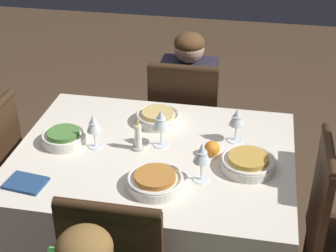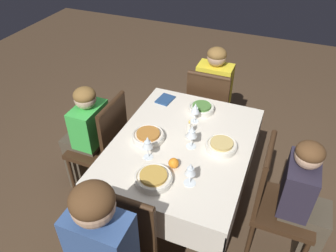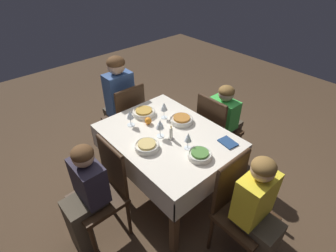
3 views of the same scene
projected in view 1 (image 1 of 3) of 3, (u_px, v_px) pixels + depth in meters
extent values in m
cube|color=silver|center=(154.00, 156.00, 2.16)|extent=(1.16, 0.90, 0.04)
cube|color=silver|center=(172.00, 128.00, 2.60)|extent=(1.16, 0.01, 0.20)
cube|color=silver|center=(128.00, 251.00, 1.85)|extent=(1.16, 0.01, 0.20)
cube|color=silver|center=(290.00, 194.00, 2.13)|extent=(0.01, 0.90, 0.20)
cube|color=silver|center=(29.00, 165.00, 2.32)|extent=(0.01, 0.90, 0.20)
cube|color=brown|center=(269.00, 189.00, 2.60)|extent=(0.06, 0.06, 0.73)
cube|color=brown|center=(76.00, 167.00, 2.76)|extent=(0.06, 0.06, 0.73)
cube|color=#382314|center=(321.00, 198.00, 2.02)|extent=(0.03, 0.36, 0.45)
cylinder|color=#382314|center=(330.00, 150.00, 1.91)|extent=(0.04, 0.35, 0.04)
cylinder|color=#382314|center=(106.00, 208.00, 1.62)|extent=(0.35, 0.04, 0.04)
cube|color=#382314|center=(1.00, 155.00, 2.28)|extent=(0.03, 0.36, 0.45)
cylinder|color=#382314|center=(29.00, 214.00, 2.67)|extent=(0.03, 0.03, 0.43)
cube|color=#382314|center=(187.00, 131.00, 2.93)|extent=(0.39, 0.39, 0.04)
cube|color=#382314|center=(182.00, 108.00, 2.66)|extent=(0.36, 0.03, 0.45)
cylinder|color=#382314|center=(183.00, 68.00, 2.54)|extent=(0.35, 0.04, 0.04)
cylinder|color=#382314|center=(217.00, 152.00, 3.17)|extent=(0.03, 0.03, 0.43)
cylinder|color=#382314|center=(164.00, 146.00, 3.22)|extent=(0.03, 0.03, 0.43)
cylinder|color=#382314|center=(211.00, 184.00, 2.88)|extent=(0.03, 0.03, 0.43)
cylinder|color=#382314|center=(152.00, 178.00, 2.94)|extent=(0.03, 0.03, 0.43)
ellipsoid|color=brown|center=(84.00, 248.00, 1.43)|extent=(0.16, 0.16, 0.11)
cube|color=#4C4233|center=(191.00, 144.00, 3.21)|extent=(0.23, 0.14, 0.47)
cube|color=#4C4233|center=(190.00, 114.00, 3.00)|extent=(0.24, 0.31, 0.06)
cube|color=#282333|center=(188.00, 90.00, 2.83)|extent=(0.30, 0.18, 0.34)
sphere|color=#D6A884|center=(189.00, 48.00, 2.71)|extent=(0.16, 0.16, 0.16)
ellipsoid|color=brown|center=(189.00, 43.00, 2.69)|extent=(0.16, 0.16, 0.11)
cylinder|color=silver|center=(248.00, 164.00, 2.05)|extent=(0.22, 0.22, 0.04)
torus|color=silver|center=(248.00, 160.00, 2.04)|extent=(0.22, 0.22, 0.01)
cylinder|color=gold|center=(248.00, 158.00, 2.04)|extent=(0.16, 0.16, 0.02)
cylinder|color=white|center=(235.00, 140.00, 2.24)|extent=(0.07, 0.07, 0.00)
cylinder|color=white|center=(236.00, 132.00, 2.22)|extent=(0.01, 0.01, 0.08)
cone|color=white|center=(237.00, 117.00, 2.18)|extent=(0.07, 0.07, 0.08)
cylinder|color=white|center=(237.00, 120.00, 2.19)|extent=(0.04, 0.04, 0.03)
cylinder|color=silver|center=(155.00, 183.00, 1.94)|extent=(0.22, 0.22, 0.04)
torus|color=silver|center=(155.00, 178.00, 1.93)|extent=(0.21, 0.21, 0.01)
cylinder|color=#B2702D|center=(155.00, 177.00, 1.93)|extent=(0.16, 0.16, 0.02)
cylinder|color=white|center=(201.00, 179.00, 1.99)|extent=(0.06, 0.06, 0.00)
cylinder|color=white|center=(201.00, 170.00, 1.97)|extent=(0.01, 0.01, 0.08)
cone|color=white|center=(202.00, 152.00, 1.93)|extent=(0.07, 0.07, 0.08)
cylinder|color=white|center=(202.00, 156.00, 1.93)|extent=(0.04, 0.04, 0.04)
cylinder|color=silver|center=(64.00, 139.00, 2.21)|extent=(0.19, 0.19, 0.04)
torus|color=silver|center=(63.00, 135.00, 2.20)|extent=(0.19, 0.19, 0.01)
cylinder|color=#4C7F38|center=(63.00, 133.00, 2.20)|extent=(0.14, 0.14, 0.02)
cylinder|color=white|center=(96.00, 146.00, 2.20)|extent=(0.06, 0.06, 0.00)
cylinder|color=white|center=(95.00, 138.00, 2.18)|extent=(0.01, 0.01, 0.07)
cone|color=white|center=(94.00, 123.00, 2.14)|extent=(0.06, 0.06, 0.08)
cylinder|color=white|center=(94.00, 126.00, 2.14)|extent=(0.04, 0.04, 0.03)
cylinder|color=silver|center=(158.00, 119.00, 2.37)|extent=(0.20, 0.20, 0.04)
torus|color=silver|center=(158.00, 115.00, 2.35)|extent=(0.20, 0.20, 0.01)
cylinder|color=tan|center=(158.00, 113.00, 2.35)|extent=(0.15, 0.15, 0.02)
cylinder|color=white|center=(161.00, 144.00, 2.21)|extent=(0.07, 0.07, 0.00)
cylinder|color=white|center=(161.00, 136.00, 2.18)|extent=(0.01, 0.01, 0.08)
cone|color=white|center=(161.00, 119.00, 2.14)|extent=(0.07, 0.07, 0.08)
cylinder|color=white|center=(161.00, 122.00, 2.15)|extent=(0.04, 0.04, 0.04)
cylinder|color=beige|center=(139.00, 148.00, 2.18)|extent=(0.05, 0.05, 0.01)
cylinder|color=white|center=(138.00, 136.00, 2.15)|extent=(0.03, 0.03, 0.10)
ellipsoid|color=#F9C64C|center=(138.00, 123.00, 2.12)|extent=(0.01, 0.01, 0.03)
sphere|color=orange|center=(212.00, 148.00, 2.12)|extent=(0.06, 0.06, 0.06)
cube|color=navy|center=(26.00, 183.00, 1.96)|extent=(0.16, 0.13, 0.01)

